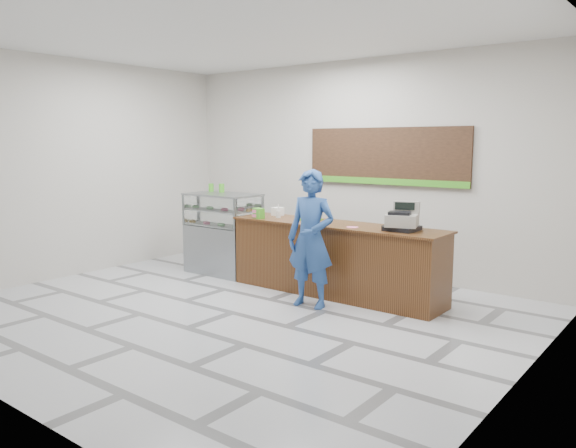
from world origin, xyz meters
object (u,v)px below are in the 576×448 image
Objects in this scene: display_case at (223,233)px; serving_tray at (310,219)px; cash_register at (403,220)px; customer at (311,239)px; sales_counter at (335,259)px.

serving_tray is at bearing 2.12° from display_case.
cash_register is 1.22m from customer.
serving_tray is 0.19× the size of customer.
display_case is at bearing 176.69° from serving_tray.
display_case is 0.73× the size of customer.
sales_counter is 6.34× the size of cash_register.
display_case is 3.86× the size of serving_tray.
cash_register is 0.28× the size of customer.
cash_register reaches higher than display_case.
customer reaches higher than sales_counter.
cash_register is at bearing 0.00° from display_case.
customer reaches higher than cash_register.
sales_counter is 1.22m from cash_register.
customer is at bearing -84.75° from sales_counter.
sales_counter is 0.72m from serving_tray.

